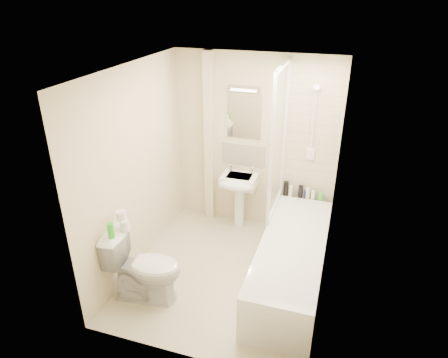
% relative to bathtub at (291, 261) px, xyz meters
% --- Properties ---
extents(floor, '(2.50, 2.50, 0.00)m').
position_rel_bathtub_xyz_m(floor, '(-0.75, -0.08, -0.29)').
color(floor, beige).
rests_on(floor, ground).
extents(wall_back, '(2.20, 0.02, 2.40)m').
position_rel_bathtub_xyz_m(wall_back, '(-0.75, 1.17, 0.91)').
color(wall_back, beige).
rests_on(wall_back, ground).
extents(wall_left, '(0.02, 2.50, 2.40)m').
position_rel_bathtub_xyz_m(wall_left, '(-1.85, -0.08, 0.91)').
color(wall_left, beige).
rests_on(wall_left, ground).
extents(wall_right, '(0.02, 2.50, 2.40)m').
position_rel_bathtub_xyz_m(wall_right, '(0.35, -0.08, 0.91)').
color(wall_right, beige).
rests_on(wall_right, ground).
extents(ceiling, '(2.20, 2.50, 0.02)m').
position_rel_bathtub_xyz_m(ceiling, '(-0.75, -0.08, 2.11)').
color(ceiling, white).
rests_on(ceiling, wall_back).
extents(tile_back, '(0.70, 0.01, 1.75)m').
position_rel_bathtub_xyz_m(tile_back, '(0.00, 1.15, 1.14)').
color(tile_back, beige).
rests_on(tile_back, wall_back).
extents(tile_right, '(0.01, 2.10, 1.75)m').
position_rel_bathtub_xyz_m(tile_right, '(0.34, 0.00, 1.14)').
color(tile_right, beige).
rests_on(tile_right, wall_right).
extents(pipe_boxing, '(0.12, 0.12, 2.40)m').
position_rel_bathtub_xyz_m(pipe_boxing, '(-1.37, 1.11, 0.91)').
color(pipe_boxing, beige).
rests_on(pipe_boxing, ground).
extents(splashback, '(0.60, 0.02, 0.30)m').
position_rel_bathtub_xyz_m(splashback, '(-0.90, 1.16, 0.74)').
color(splashback, beige).
rests_on(splashback, wall_back).
extents(mirror, '(0.46, 0.01, 0.60)m').
position_rel_bathtub_xyz_m(mirror, '(-0.90, 1.15, 1.29)').
color(mirror, white).
rests_on(mirror, wall_back).
extents(strip_light, '(0.42, 0.07, 0.07)m').
position_rel_bathtub_xyz_m(strip_light, '(-0.90, 1.13, 1.66)').
color(strip_light, silver).
rests_on(strip_light, wall_back).
extents(bathtub, '(0.70, 2.10, 0.55)m').
position_rel_bathtub_xyz_m(bathtub, '(0.00, 0.00, 0.00)').
color(bathtub, white).
rests_on(bathtub, ground).
extents(shower_screen, '(0.04, 0.92, 1.80)m').
position_rel_bathtub_xyz_m(shower_screen, '(-0.35, 0.71, 1.16)').
color(shower_screen, white).
rests_on(shower_screen, bathtub).
extents(shower_fixture, '(0.10, 0.16, 0.99)m').
position_rel_bathtub_xyz_m(shower_fixture, '(-0.00, 1.11, 1.26)').
color(shower_fixture, white).
rests_on(shower_fixture, wall_back).
extents(pedestal_sink, '(0.47, 0.45, 0.91)m').
position_rel_bathtub_xyz_m(pedestal_sink, '(-0.90, 0.93, 0.35)').
color(pedestal_sink, white).
rests_on(pedestal_sink, ground).
extents(bottle_black_a, '(0.07, 0.07, 0.20)m').
position_rel_bathtub_xyz_m(bottle_black_a, '(-0.27, 1.08, 0.36)').
color(bottle_black_a, black).
rests_on(bottle_black_a, bathtub).
extents(bottle_white_a, '(0.05, 0.05, 0.15)m').
position_rel_bathtub_xyz_m(bottle_white_a, '(-0.21, 1.08, 0.34)').
color(bottle_white_a, white).
rests_on(bottle_white_a, bathtub).
extents(bottle_black_b, '(0.06, 0.06, 0.17)m').
position_rel_bathtub_xyz_m(bottle_black_b, '(-0.07, 1.08, 0.35)').
color(bottle_black_b, black).
rests_on(bottle_black_b, bathtub).
extents(bottle_blue, '(0.05, 0.05, 0.11)m').
position_rel_bathtub_xyz_m(bottle_blue, '(-0.00, 1.08, 0.32)').
color(bottle_blue, navy).
rests_on(bottle_blue, bathtub).
extents(bottle_cream, '(0.06, 0.06, 0.15)m').
position_rel_bathtub_xyz_m(bottle_cream, '(0.02, 1.08, 0.33)').
color(bottle_cream, beige).
rests_on(bottle_cream, bathtub).
extents(bottle_white_b, '(0.05, 0.05, 0.12)m').
position_rel_bathtub_xyz_m(bottle_white_b, '(0.09, 1.08, 0.32)').
color(bottle_white_b, white).
rests_on(bottle_white_b, bathtub).
extents(bottle_green, '(0.06, 0.06, 0.10)m').
position_rel_bathtub_xyz_m(bottle_green, '(0.19, 1.08, 0.31)').
color(bottle_green, green).
rests_on(bottle_green, bathtub).
extents(toilet, '(0.63, 0.89, 0.80)m').
position_rel_bathtub_xyz_m(toilet, '(-1.47, -0.73, 0.11)').
color(toilet, white).
rests_on(toilet, ground).
extents(toilet_roll_lower, '(0.10, 0.10, 0.11)m').
position_rel_bathtub_xyz_m(toilet_roll_lower, '(-1.68, -0.68, 0.57)').
color(toilet_roll_lower, white).
rests_on(toilet_roll_lower, toilet).
extents(toilet_roll_upper, '(0.11, 0.11, 0.10)m').
position_rel_bathtub_xyz_m(toilet_roll_upper, '(-1.72, -0.66, 0.67)').
color(toilet_roll_upper, white).
rests_on(toilet_roll_upper, toilet_roll_lower).
extents(green_bottle, '(0.06, 0.06, 0.17)m').
position_rel_bathtub_xyz_m(green_bottle, '(-1.73, -0.85, 0.60)').
color(green_bottle, green).
rests_on(green_bottle, toilet).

